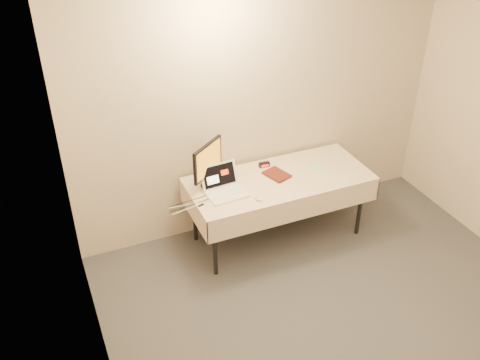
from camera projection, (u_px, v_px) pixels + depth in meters
name	position (u px, v px, depth m)	size (l,w,h in m)	color
back_wall	(262.00, 105.00, 5.41)	(4.00, 0.10, 2.70)	beige
table	(279.00, 183.00, 5.41)	(1.86, 0.81, 0.74)	black
laptop	(224.00, 186.00, 5.14)	(0.39, 0.37, 0.25)	white
monitor	(208.00, 162.00, 5.12)	(0.38, 0.29, 0.46)	black
book	(270.00, 168.00, 5.30)	(0.19, 0.02, 0.26)	maroon
alarm_clock	(264.00, 165.00, 5.56)	(0.11, 0.05, 0.05)	black
clicker	(258.00, 199.00, 5.05)	(0.04, 0.09, 0.02)	silver
paper_form	(318.00, 168.00, 5.55)	(0.11, 0.28, 0.00)	beige
usb_dongle	(201.00, 205.00, 4.97)	(0.06, 0.02, 0.01)	black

